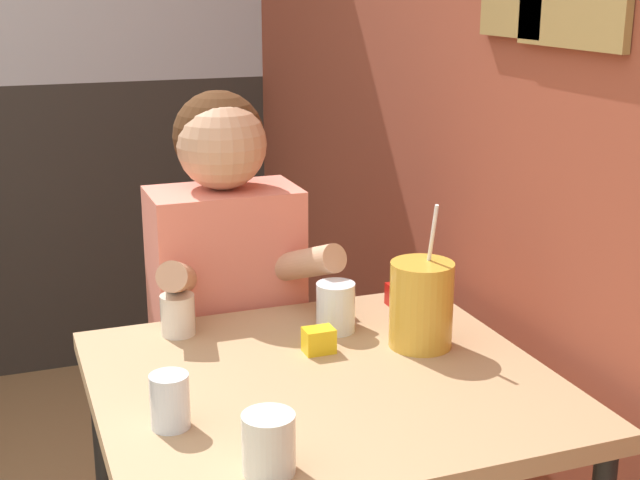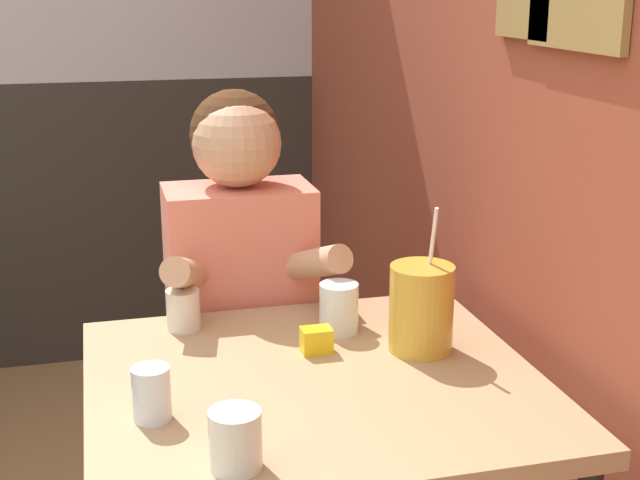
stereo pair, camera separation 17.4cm
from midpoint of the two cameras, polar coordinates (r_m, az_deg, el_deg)
The scene contains 10 objects.
brick_wall_right at distance 2.43m, azimuth 2.93°, elevation 13.69°, with size 0.08×4.31×2.70m.
main_table at distance 1.70m, azimuth -2.76°, elevation -11.28°, with size 0.83×0.77×0.75m.
person_seated at distance 2.15m, azimuth -8.27°, elevation -6.14°, with size 0.42×0.41×1.23m.
cocktail_pitcher at distance 1.77m, azimuth 3.71°, elevation -4.19°, with size 0.13×0.13×0.29m.
glass_near_pitcher at distance 1.86m, azimuth -1.69°, elevation -4.37°, with size 0.08×0.08×0.10m.
glass_center at distance 1.36m, azimuth -7.06°, elevation -12.88°, with size 0.08×0.08×0.09m.
glass_far_side at distance 1.88m, azimuth -11.74°, elevation -4.75°, with size 0.07×0.07×0.09m.
glass_by_brick at distance 1.51m, azimuth -12.92°, elevation -10.09°, with size 0.07×0.07×0.09m.
condiment_ketchup at distance 2.01m, azimuth 2.72°, elevation -3.54°, with size 0.06×0.04×0.05m.
condiment_mustard at distance 1.76m, azimuth -2.92°, elevation -6.49°, with size 0.06×0.04×0.05m.
Camera 1 is at (0.48, -1.05, 1.46)m, focal length 50.00 mm.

